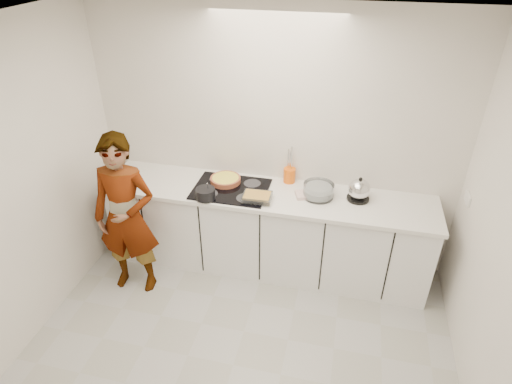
% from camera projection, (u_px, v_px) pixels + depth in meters
% --- Properties ---
extents(floor, '(3.60, 3.20, 0.00)m').
position_uv_depth(floor, '(233.00, 365.00, 3.54)').
color(floor, '#B1B1AE').
rests_on(floor, ground).
extents(ceiling, '(3.60, 3.20, 0.00)m').
position_uv_depth(ceiling, '(219.00, 40.00, 2.18)').
color(ceiling, white).
rests_on(ceiling, wall_back).
extents(wall_back, '(3.60, 0.00, 2.60)m').
position_uv_depth(wall_back, '(274.00, 142.00, 4.19)').
color(wall_back, white).
rests_on(wall_back, ground).
extents(base_cabinets, '(3.20, 0.58, 0.87)m').
position_uv_depth(base_cabinets, '(266.00, 232.00, 4.38)').
color(base_cabinets, white).
rests_on(base_cabinets, floor).
extents(countertop, '(3.24, 0.64, 0.04)m').
position_uv_depth(countertop, '(266.00, 195.00, 4.14)').
color(countertop, white).
rests_on(countertop, base_cabinets).
extents(hob, '(0.72, 0.54, 0.01)m').
position_uv_depth(hob, '(231.00, 189.00, 4.17)').
color(hob, black).
rests_on(hob, countertop).
extents(tart_dish, '(0.33, 0.33, 0.05)m').
position_uv_depth(tart_dish, '(226.00, 179.00, 4.26)').
color(tart_dish, '#9E4D31').
rests_on(tart_dish, hob).
extents(saucepan, '(0.18, 0.18, 0.17)m').
position_uv_depth(saucepan, '(206.00, 194.00, 3.99)').
color(saucepan, black).
rests_on(saucepan, hob).
extents(baking_dish, '(0.28, 0.21, 0.05)m').
position_uv_depth(baking_dish, '(257.00, 197.00, 3.99)').
color(baking_dish, silver).
rests_on(baking_dish, hob).
extents(mixing_bowl, '(0.38, 0.38, 0.13)m').
position_uv_depth(mixing_bowl, '(318.00, 191.00, 4.04)').
color(mixing_bowl, silver).
rests_on(mixing_bowl, countertop).
extents(tea_towel, '(0.24, 0.21, 0.03)m').
position_uv_depth(tea_towel, '(306.00, 195.00, 4.07)').
color(tea_towel, white).
rests_on(tea_towel, countertop).
extents(kettle, '(0.23, 0.23, 0.24)m').
position_uv_depth(kettle, '(359.00, 190.00, 3.97)').
color(kettle, black).
rests_on(kettle, countertop).
extents(utensil_crock, '(0.15, 0.15, 0.15)m').
position_uv_depth(utensil_crock, '(289.00, 175.00, 4.27)').
color(utensil_crock, '#F6620C').
rests_on(utensil_crock, countertop).
extents(cook, '(0.63, 0.44, 1.63)m').
position_uv_depth(cook, '(126.00, 217.00, 3.94)').
color(cook, white).
rests_on(cook, floor).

